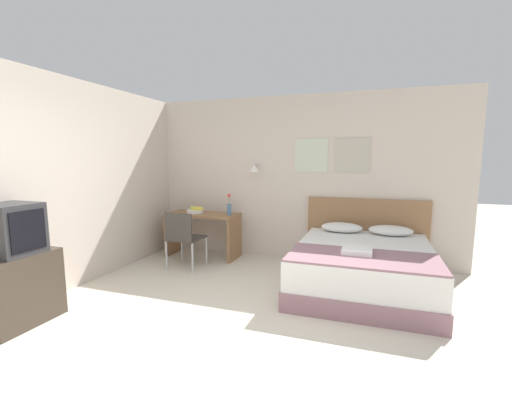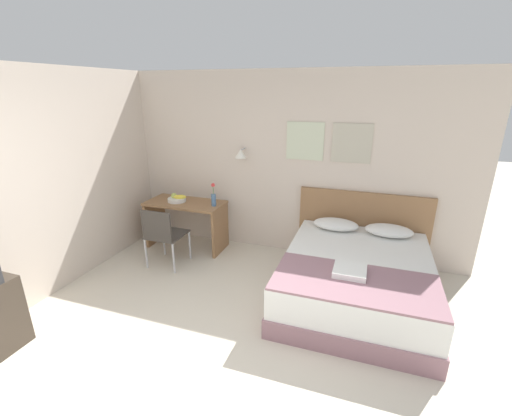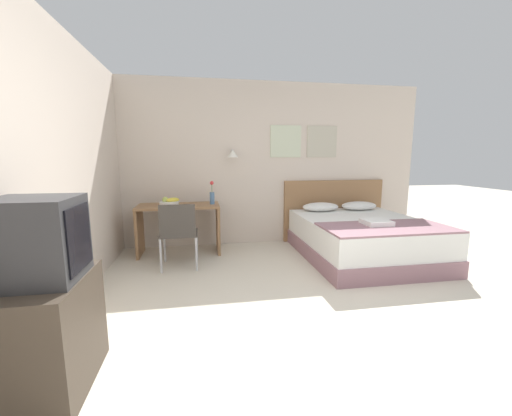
{
  "view_description": "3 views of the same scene",
  "coord_description": "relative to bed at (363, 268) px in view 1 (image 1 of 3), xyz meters",
  "views": [
    {
      "loc": [
        1.3,
        -2.53,
        1.65
      ],
      "look_at": [
        -0.23,
        1.92,
        0.97
      ],
      "focal_mm": 24.0,
      "sensor_mm": 36.0,
      "label": 1
    },
    {
      "loc": [
        1.25,
        -1.83,
        2.39
      ],
      "look_at": [
        0.03,
        1.74,
        1.07
      ],
      "focal_mm": 24.0,
      "sensor_mm": 36.0,
      "label": 2
    },
    {
      "loc": [
        -1.06,
        -2.21,
        1.45
      ],
      "look_at": [
        -0.31,
        2.03,
        0.74
      ],
      "focal_mm": 22.0,
      "sensor_mm": 36.0,
      "label": 3
    }
  ],
  "objects": [
    {
      "name": "throw_blanket",
      "position": [
        0.0,
        -0.58,
        0.3
      ],
      "size": [
        1.61,
        0.8,
        0.02
      ],
      "color": "gray",
      "rests_on": "bed"
    },
    {
      "name": "bed",
      "position": [
        0.0,
        0.0,
        0.0
      ],
      "size": [
        1.66,
        2.01,
        0.56
      ],
      "color": "gray",
      "rests_on": "ground_plane"
    },
    {
      "name": "wall_back",
      "position": [
        -1.22,
        1.09,
        1.05
      ],
      "size": [
        5.37,
        0.31,
        2.65
      ],
      "color": "beige",
      "rests_on": "ground_plane"
    },
    {
      "name": "folded_towel_near_foot",
      "position": [
        -0.06,
        -0.44,
        0.34
      ],
      "size": [
        0.33,
        0.31,
        0.06
      ],
      "color": "white",
      "rests_on": "throw_blanket"
    },
    {
      "name": "ground_plane",
      "position": [
        -1.22,
        -1.86,
        -0.28
      ],
      "size": [
        24.0,
        24.0,
        0.0
      ],
      "primitive_type": "plane",
      "color": "beige"
    },
    {
      "name": "desk",
      "position": [
        -2.62,
        0.68,
        0.24
      ],
      "size": [
        1.2,
        0.58,
        0.74
      ],
      "color": "#8E6642",
      "rests_on": "ground_plane"
    },
    {
      "name": "desk_chair",
      "position": [
        -2.58,
        -0.03,
        0.24
      ],
      "size": [
        0.48,
        0.48,
        0.87
      ],
      "color": "#3D3833",
      "rests_on": "ground_plane"
    },
    {
      "name": "fruit_bowl",
      "position": [
        -2.75,
        0.66,
        0.51
      ],
      "size": [
        0.3,
        0.28,
        0.12
      ],
      "color": "silver",
      "rests_on": "desk"
    },
    {
      "name": "pillow_left",
      "position": [
        -0.34,
        0.78,
        0.35
      ],
      "size": [
        0.6,
        0.36,
        0.14
      ],
      "color": "white",
      "rests_on": "bed"
    },
    {
      "name": "flower_vase",
      "position": [
        -2.12,
        0.65,
        0.59
      ],
      "size": [
        0.07,
        0.07,
        0.35
      ],
      "color": "#4C7099",
      "rests_on": "desk"
    },
    {
      "name": "television",
      "position": [
        -3.25,
        -2.08,
        0.69
      ],
      "size": [
        0.48,
        0.44,
        0.5
      ],
      "color": "#2D2D30",
      "rests_on": "tv_stand"
    },
    {
      "name": "headboard",
      "position": [
        -0.0,
        1.04,
        0.24
      ],
      "size": [
        1.78,
        0.06,
        1.05
      ],
      "color": "#8E6642",
      "rests_on": "ground_plane"
    },
    {
      "name": "pillow_right",
      "position": [
        0.34,
        0.78,
        0.35
      ],
      "size": [
        0.6,
        0.36,
        0.14
      ],
      "color": "white",
      "rests_on": "bed"
    },
    {
      "name": "wall_left",
      "position": [
        -3.54,
        -1.9,
        1.05
      ],
      "size": [
        0.06,
        5.93,
        2.65
      ],
      "color": "beige",
      "rests_on": "ground_plane"
    },
    {
      "name": "tv_stand",
      "position": [
        -3.25,
        -2.08,
        0.08
      ],
      "size": [
        0.49,
        0.71,
        0.72
      ],
      "color": "#3D3328",
      "rests_on": "ground_plane"
    }
  ]
}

